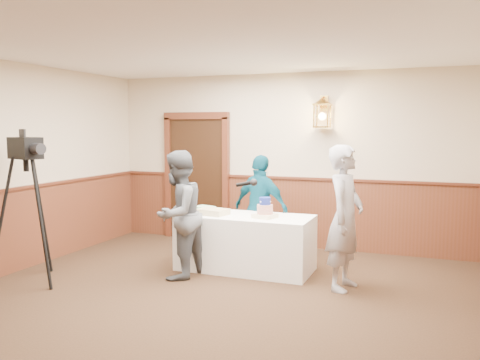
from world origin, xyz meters
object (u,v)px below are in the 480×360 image
at_px(sheet_cake_yellow, 213,212).
at_px(tv_camera_rig, 28,218).
at_px(baker, 345,218).
at_px(interviewer, 178,215).
at_px(assistant_p, 261,208).
at_px(sheet_cake_green, 204,208).
at_px(display_table, 245,243).
at_px(tiered_cake, 265,210).

bearing_deg(sheet_cake_yellow, tv_camera_rig, -143.61).
xyz_separation_m(baker, tv_camera_rig, (-3.71, -1.16, -0.05)).
relative_size(interviewer, tv_camera_rig, 0.91).
bearing_deg(tv_camera_rig, interviewer, 46.27).
height_order(assistant_p, tv_camera_rig, tv_camera_rig).
bearing_deg(sheet_cake_green, display_table, -14.37).
xyz_separation_m(sheet_cake_yellow, interviewer, (-0.25, -0.54, 0.03)).
bearing_deg(interviewer, display_table, 136.90).
height_order(baker, tv_camera_rig, tv_camera_rig).
height_order(display_table, sheet_cake_yellow, sheet_cake_yellow).
relative_size(sheet_cake_yellow, tv_camera_rig, 0.21).
bearing_deg(assistant_p, display_table, 103.65).
bearing_deg(display_table, baker, -13.58).
distance_m(tiered_cake, assistant_p, 0.67).
distance_m(interviewer, tv_camera_rig, 1.85).
bearing_deg(interviewer, sheet_cake_yellow, 158.75).
relative_size(sheet_cake_yellow, interviewer, 0.23).
height_order(baker, assistant_p, baker).
relative_size(sheet_cake_green, tv_camera_rig, 0.14).
bearing_deg(interviewer, tiered_cake, 123.50).
xyz_separation_m(sheet_cake_green, assistant_p, (0.73, 0.36, -0.01)).
bearing_deg(tv_camera_rig, sheet_cake_green, 64.48).
distance_m(sheet_cake_green, interviewer, 0.82).
bearing_deg(sheet_cake_yellow, baker, -7.31).
bearing_deg(display_table, interviewer, -136.89).
height_order(sheet_cake_yellow, sheet_cake_green, sheet_cake_yellow).
relative_size(sheet_cake_yellow, assistant_p, 0.25).
relative_size(baker, assistant_p, 1.12).
distance_m(display_table, interviewer, 1.03).
bearing_deg(sheet_cake_green, tv_camera_rig, -134.22).
relative_size(tiered_cake, sheet_cake_green, 1.25).
height_order(tiered_cake, interviewer, interviewer).
bearing_deg(display_table, assistant_p, 85.76).
bearing_deg(assistant_p, baker, 165.06).
bearing_deg(sheet_cake_green, assistant_p, 26.11).
xyz_separation_m(display_table, sheet_cake_green, (-0.69, 0.18, 0.40)).
bearing_deg(tiered_cake, tv_camera_rig, -151.61).
distance_m(sheet_cake_yellow, baker, 1.84).
height_order(sheet_cake_green, assistant_p, assistant_p).
bearing_deg(sheet_cake_green, tiered_cake, -14.28).
xyz_separation_m(display_table, sheet_cake_yellow, (-0.43, -0.10, 0.41)).
bearing_deg(tv_camera_rig, display_table, 51.48).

